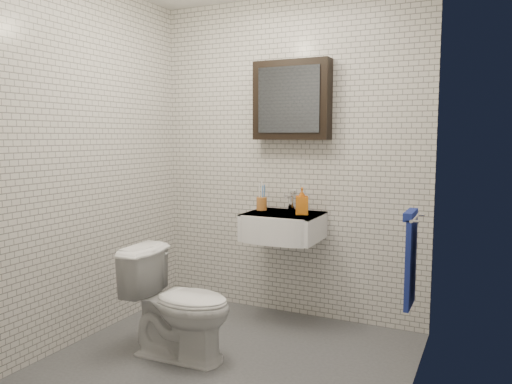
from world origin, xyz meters
TOP-DOWN VIEW (x-y plane):
  - ground at (0.00, 0.00)m, footprint 2.20×2.00m
  - room_shell at (0.00, 0.00)m, footprint 2.22×2.02m
  - washbasin at (0.05, 0.73)m, footprint 0.55×0.50m
  - faucet at (0.05, 0.93)m, footprint 0.06×0.20m
  - mirror_cabinet at (0.05, 0.93)m, footprint 0.60×0.15m
  - towel_rail at (1.04, 0.35)m, footprint 0.09×0.30m
  - toothbrush_cup at (-0.16, 0.84)m, footprint 0.08×0.08m
  - soap_bottle at (0.19, 0.78)m, footprint 0.12×0.12m
  - toilet at (-0.32, -0.08)m, footprint 0.71×0.42m

SIDE VIEW (x-z plane):
  - ground at x=0.00m, z-range 0.00..0.01m
  - toilet at x=-0.32m, z-range 0.00..0.71m
  - towel_rail at x=1.04m, z-range 0.43..1.01m
  - washbasin at x=0.05m, z-range 0.66..0.86m
  - toothbrush_cup at x=-0.16m, z-range 0.79..1.02m
  - faucet at x=0.05m, z-range 0.84..0.99m
  - soap_bottle at x=0.19m, z-range 0.85..1.05m
  - room_shell at x=0.00m, z-range 0.21..2.72m
  - mirror_cabinet at x=0.05m, z-range 1.40..2.00m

